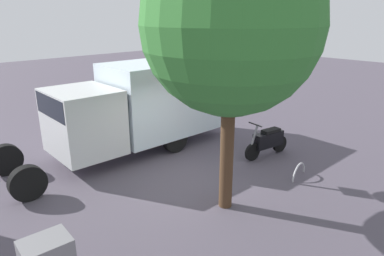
% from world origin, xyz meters
% --- Properties ---
extents(ground_plane, '(60.00, 60.00, 0.00)m').
position_xyz_m(ground_plane, '(0.00, 0.00, 0.00)').
color(ground_plane, '#4E4753').
extents(box_truck_near, '(7.67, 2.43, 2.88)m').
position_xyz_m(box_truck_near, '(-0.75, -3.03, 1.60)').
color(box_truck_near, black).
rests_on(box_truck_near, ground).
extents(motorcycle, '(1.80, 0.62, 1.20)m').
position_xyz_m(motorcycle, '(-3.18, 0.27, 0.52)').
color(motorcycle, black).
rests_on(motorcycle, ground).
extents(stop_sign, '(0.71, 0.33, 3.12)m').
position_xyz_m(stop_sign, '(-1.31, 0.35, 2.08)').
color(stop_sign, '#9E9EA3').
rests_on(stop_sign, ground).
extents(street_tree, '(3.76, 3.76, 6.06)m').
position_xyz_m(street_tree, '(0.11, 1.33, 4.17)').
color(street_tree, '#47301E').
rests_on(street_tree, ground).
extents(bike_rack_hoop, '(0.85, 0.16, 0.85)m').
position_xyz_m(bike_rack_hoop, '(-2.54, 1.78, 0.00)').
color(bike_rack_hoop, '#B7B7BC').
rests_on(bike_rack_hoop, ground).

